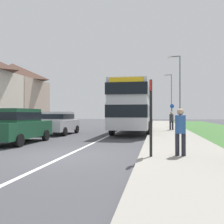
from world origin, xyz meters
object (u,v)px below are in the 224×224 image
object	(u,v)px
pedestrian_walking_away	(171,120)
bus_stop_sign	(151,112)
cycle_route_sign	(172,114)
street_lamp_mid	(179,87)
parked_car_silver	(59,122)
pedestrian_at_stop	(180,130)
parked_car_dark_green	(17,125)
street_lamp_far	(171,95)
double_decker_bus	(134,106)

from	to	relation	value
pedestrian_walking_away	bus_stop_sign	xyz separation A→B (m)	(-1.46, -13.60, 0.56)
pedestrian_walking_away	bus_stop_sign	world-z (taller)	bus_stop_sign
cycle_route_sign	street_lamp_mid	size ratio (longest dim) A/B	0.37
parked_car_silver	pedestrian_at_stop	world-z (taller)	pedestrian_at_stop
parked_car_dark_green	bus_stop_sign	size ratio (longest dim) A/B	1.66
parked_car_dark_green	pedestrian_walking_away	bearing A→B (deg)	51.49
pedestrian_at_stop	street_lamp_far	xyz separation A→B (m)	(1.39, 29.84, 3.29)
double_decker_bus	cycle_route_sign	size ratio (longest dim) A/B	4.13
pedestrian_at_stop	street_lamp_mid	bearing A→B (deg)	85.22
parked_car_dark_green	pedestrian_walking_away	distance (m)	13.13
pedestrian_at_stop	parked_car_dark_green	bearing A→B (deg)	158.61
parked_car_dark_green	street_lamp_mid	xyz separation A→B (m)	(8.90, 11.65, 2.97)
street_lamp_mid	pedestrian_walking_away	bearing A→B (deg)	-117.67
street_lamp_mid	street_lamp_far	world-z (taller)	street_lamp_far
bus_stop_sign	street_lamp_mid	bearing A→B (deg)	81.73
parked_car_dark_green	bus_stop_sign	distance (m)	7.52
pedestrian_walking_away	bus_stop_sign	distance (m)	13.69
parked_car_dark_green	pedestrian_walking_away	xyz separation A→B (m)	(8.18, 10.28, 0.02)
pedestrian_walking_away	street_lamp_mid	xyz separation A→B (m)	(0.72, 1.38, 2.94)
parked_car_dark_green	street_lamp_far	size ratio (longest dim) A/B	0.58
parked_car_dark_green	pedestrian_at_stop	size ratio (longest dim) A/B	2.59
bus_stop_sign	cycle_route_sign	world-z (taller)	bus_stop_sign
pedestrian_walking_away	cycle_route_sign	size ratio (longest dim) A/B	0.66
parked_car_silver	street_lamp_mid	bearing A→B (deg)	34.96
pedestrian_walking_away	street_lamp_far	distance (m)	16.90
double_decker_bus	street_lamp_mid	xyz separation A→B (m)	(3.76, 3.50, 1.78)
street_lamp_far	pedestrian_walking_away	bearing A→B (deg)	-93.05
pedestrian_walking_away	cycle_route_sign	distance (m)	5.46
bus_stop_sign	street_lamp_far	bearing A→B (deg)	85.57
parked_car_dark_green	street_lamp_mid	world-z (taller)	street_lamp_mid
pedestrian_at_stop	pedestrian_walking_away	bearing A→B (deg)	87.83
pedestrian_walking_away	street_lamp_mid	world-z (taller)	street_lamp_mid
double_decker_bus	pedestrian_at_stop	size ratio (longest dim) A/B	6.24
bus_stop_sign	parked_car_silver	bearing A→B (deg)	127.62
pedestrian_at_stop	bus_stop_sign	world-z (taller)	bus_stop_sign
double_decker_bus	bus_stop_sign	bearing A→B (deg)	-82.16
parked_car_dark_green	bus_stop_sign	world-z (taller)	bus_stop_sign
pedestrian_walking_away	street_lamp_far	bearing A→B (deg)	86.95
bus_stop_sign	street_lamp_mid	world-z (taller)	street_lamp_mid
pedestrian_walking_away	bus_stop_sign	bearing A→B (deg)	-96.11
parked_car_dark_green	cycle_route_sign	distance (m)	17.89
parked_car_silver	bus_stop_sign	bearing A→B (deg)	-52.38
parked_car_dark_green	street_lamp_far	xyz separation A→B (m)	(9.06, 26.83, 3.31)
parked_car_silver	pedestrian_at_stop	size ratio (longest dim) A/B	2.46
street_lamp_far	parked_car_silver	bearing A→B (deg)	-112.97
parked_car_dark_green	pedestrian_at_stop	distance (m)	8.24
pedestrian_walking_away	street_lamp_far	xyz separation A→B (m)	(0.88, 16.56, 3.29)
parked_car_silver	cycle_route_sign	bearing A→B (deg)	50.18
parked_car_dark_green	parked_car_silver	world-z (taller)	parked_car_dark_green
parked_car_silver	pedestrian_at_stop	xyz separation A→B (m)	(7.69, -8.43, 0.07)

